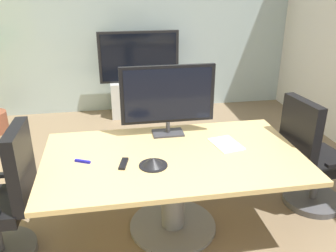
# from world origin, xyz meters

# --- Properties ---
(ground_plane) EXTENTS (7.73, 7.73, 0.00)m
(ground_plane) POSITION_xyz_m (0.00, 0.00, 0.00)
(ground_plane) COLOR #7A664C
(wall_back_glass_partition) EXTENTS (5.27, 0.10, 2.99)m
(wall_back_glass_partition) POSITION_xyz_m (0.00, 3.36, 1.49)
(wall_back_glass_partition) COLOR #9EB2B7
(wall_back_glass_partition) RESTS_ON ground
(conference_table) EXTENTS (2.09, 1.19, 0.72)m
(conference_table) POSITION_xyz_m (0.14, 0.22, 0.55)
(conference_table) COLOR tan
(conference_table) RESTS_ON ground
(office_chair_left) EXTENTS (0.60, 0.58, 1.09)m
(office_chair_left) POSITION_xyz_m (-1.18, 0.12, 0.46)
(office_chair_left) COLOR #4C4C51
(office_chair_left) RESTS_ON ground
(office_chair_right) EXTENTS (0.62, 0.60, 1.09)m
(office_chair_right) POSITION_xyz_m (1.46, 0.34, 0.46)
(office_chair_right) COLOR #4C4C51
(office_chair_right) RESTS_ON ground
(tv_monitor) EXTENTS (0.84, 0.18, 0.64)m
(tv_monitor) POSITION_xyz_m (0.17, 0.65, 1.08)
(tv_monitor) COLOR #333338
(tv_monitor) RESTS_ON conference_table
(wall_display_unit) EXTENTS (1.20, 0.36, 1.31)m
(wall_display_unit) POSITION_xyz_m (0.13, 3.01, 0.44)
(wall_display_unit) COLOR #B7BABC
(wall_display_unit) RESTS_ON ground
(conference_phone) EXTENTS (0.22, 0.22, 0.07)m
(conference_phone) POSITION_xyz_m (-0.04, 0.08, 0.75)
(conference_phone) COLOR black
(conference_phone) RESTS_ON conference_table
(remote_control) EXTENTS (0.09, 0.18, 0.02)m
(remote_control) POSITION_xyz_m (-0.27, 0.13, 0.73)
(remote_control) COLOR black
(remote_control) RESTS_ON conference_table
(whiteboard_marker) EXTENTS (0.13, 0.07, 0.02)m
(whiteboard_marker) POSITION_xyz_m (-0.58, 0.22, 0.73)
(whiteboard_marker) COLOR #1919A5
(whiteboard_marker) RESTS_ON conference_table
(paper_notepad) EXTENTS (0.26, 0.33, 0.01)m
(paper_notepad) POSITION_xyz_m (0.62, 0.33, 0.73)
(paper_notepad) COLOR white
(paper_notepad) RESTS_ON conference_table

